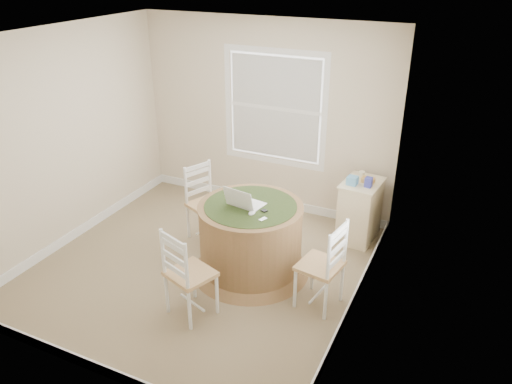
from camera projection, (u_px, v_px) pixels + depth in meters
The scene contains 14 objects.
room at pixel (217, 161), 5.32m from camera, with size 3.64×3.64×2.64m.
round_table at pixel (251, 236), 5.56m from camera, with size 1.34×1.34×0.84m.
chair_left at pixel (207, 204), 6.20m from camera, with size 0.42×0.40×0.95m, color white, non-canonical shape.
chair_near at pixel (190, 273), 4.87m from camera, with size 0.42×0.40×0.95m, color white, non-canonical shape.
chair_right at pixel (320, 265), 5.00m from camera, with size 0.42×0.40×0.95m, color white, non-canonical shape.
laptop at pixel (245, 203), 5.39m from camera, with size 0.41×0.37×0.25m.
mouse at pixel (252, 213), 5.23m from camera, with size 0.07×0.11×0.04m, color white.
phone at pixel (263, 219), 5.12m from camera, with size 0.04×0.09×0.02m, color #B7BABF.
keys at pixel (264, 211), 5.27m from camera, with size 0.06×0.05×0.03m, color black.
corner_chest at pixel (359, 211), 6.23m from camera, with size 0.49×0.63×0.79m.
tissue_box at pixel (352, 181), 5.98m from camera, with size 0.12×0.12×0.10m, color #5FA6D9.
box_yellow at pixel (368, 180), 6.04m from camera, with size 0.15×0.10×0.06m, color gold.
box_blue at pixel (369, 182), 5.91m from camera, with size 0.08×0.08×0.12m, color #383DA9.
cup_cream at pixel (362, 174), 6.15m from camera, with size 0.07×0.07×0.09m, color beige.
Camera 1 is at (2.65, -4.13, 3.31)m, focal length 35.00 mm.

